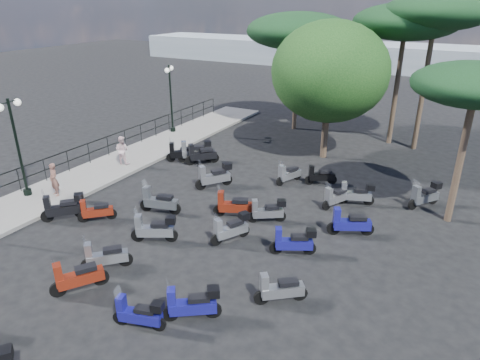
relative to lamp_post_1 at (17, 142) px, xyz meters
The scene contains 36 objects.
ground 7.70m from the lamp_post_1, ahead, with size 120.00×120.00×0.00m, color black.
sidewalk 4.56m from the lamp_post_1, 79.18° to the left, with size 3.00×30.00×0.15m, color slate.
railing 3.96m from the lamp_post_1, 99.51° to the left, with size 0.04×26.04×1.10m.
lamp_post_1 is the anchor object (origin of this frame).
lamp_post_2 11.05m from the lamp_post_1, 91.56° to the left, with size 0.67×1.18×4.26m.
woman 2.16m from the lamp_post_1, 26.88° to the left, with size 0.54×0.36×1.49m, color brown.
pedestrian_far 5.36m from the lamp_post_1, 78.24° to the left, with size 0.73×0.57×1.51m, color silver.
scooter_2 4.84m from the lamp_post_1, ahead, with size 1.16×1.12×1.21m.
scooter_3 3.81m from the lamp_post_1, 11.32° to the right, with size 1.33×1.40×1.40m.
scooter_4 8.06m from the lamp_post_1, 64.63° to the left, with size 1.54×1.04×1.39m.
scooter_5 8.68m from the lamp_post_1, 62.05° to the left, with size 1.55×1.35×1.50m.
scooter_7 7.76m from the lamp_post_1, 18.28° to the right, with size 1.25×1.25×1.32m.
scooter_8 7.69m from the lamp_post_1, ahead, with size 1.57×1.00×1.37m.
scooter_9 6.65m from the lamp_post_1, 15.56° to the left, with size 1.76×0.74×1.42m.
scooter_10 8.61m from the lamp_post_1, 36.62° to the left, with size 1.25×1.58×1.47m.
scooter_11 8.78m from the lamp_post_1, 58.48° to the left, with size 1.35×1.41×1.47m.
scooter_13 10.85m from the lamp_post_1, 21.52° to the right, with size 1.49×0.67×1.21m.
scooter_14 8.32m from the lamp_post_1, 26.47° to the right, with size 1.07×1.51×1.39m.
scooter_15 9.64m from the lamp_post_1, 17.72° to the left, with size 1.66×0.91×1.41m.
scooter_16 11.01m from the lamp_post_1, 16.88° to the left, with size 1.37×1.00×1.24m.
scooter_17 13.57m from the lamp_post_1, 35.21° to the left, with size 1.37×0.92×1.24m.
scooter_19 11.53m from the lamp_post_1, 15.05° to the right, with size 1.45×1.10×1.33m.
scooter_20 12.99m from the lamp_post_1, ahead, with size 1.33×1.09×1.29m.
scooter_21 10.09m from the lamp_post_1, ahead, with size 0.96×1.50×1.31m.
scooter_22 12.12m from the lamp_post_1, 36.73° to the left, with size 0.81×1.51×1.27m.
scooter_23 14.64m from the lamp_post_1, 26.20° to the left, with size 1.55×0.79×1.29m.
scooter_26 12.41m from the lamp_post_1, ahead, with size 1.50×0.94×1.30m.
scooter_27 14.13m from the lamp_post_1, 15.34° to the left, with size 1.63×0.96×1.41m.
scooter_28 13.76m from the lamp_post_1, 25.00° to the left, with size 0.85×1.45×1.25m.
scooter_29 17.48m from the lamp_post_1, 25.88° to the left, with size 1.12×1.46×1.34m.
broadleaf_tree 15.26m from the lamp_post_1, 49.46° to the left, with size 6.15×6.15×7.31m.
pine_0 20.72m from the lamp_post_1, 51.70° to the left, with size 5.81×5.81×8.04m.
pine_1 21.48m from the lamp_post_1, 47.73° to the left, with size 5.55×5.55×8.52m.
pine_2 17.51m from the lamp_post_1, 68.55° to the left, with size 6.62×6.62×7.49m.
pine_3 18.17m from the lamp_post_1, 22.06° to the left, with size 4.51×4.51×6.23m.
distant_hills 46.30m from the lamp_post_1, 81.04° to the left, with size 70.00×8.00×3.00m, color gray.
Camera 1 is at (9.44, -11.29, 8.26)m, focal length 32.00 mm.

